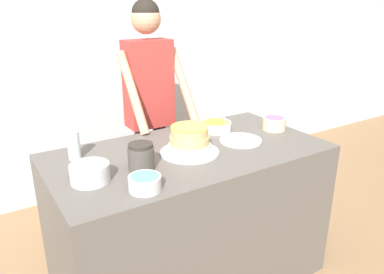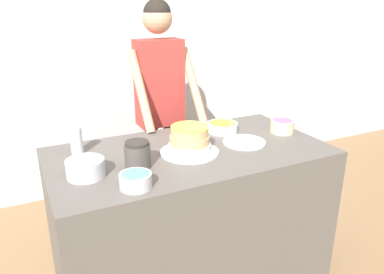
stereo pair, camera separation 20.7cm
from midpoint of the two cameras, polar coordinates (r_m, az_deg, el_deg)
wall_back at (r=3.40m, az=-9.84°, el=13.22°), size 10.00×0.05×2.60m
counter at (r=2.34m, az=2.30°, el=-12.11°), size 1.58×0.84×0.88m
person_baker at (r=2.73m, az=-2.73°, el=6.88°), size 0.45×0.46×1.70m
cake at (r=2.08m, az=2.47°, el=-0.69°), size 0.33×0.33×0.16m
frosting_bowl_purple at (r=2.51m, az=15.91°, el=1.62°), size 0.15×0.15×0.08m
frosting_bowl_orange at (r=2.45m, az=7.08°, el=1.54°), size 0.20×0.20×0.18m
frosting_bowl_white at (r=1.85m, az=-12.89°, el=-4.61°), size 0.19×0.19×0.09m
frosting_bowl_blue at (r=1.72m, az=-5.18°, el=-6.61°), size 0.15×0.15×0.07m
drinking_glass at (r=2.13m, az=-14.59°, el=-0.63°), size 0.07×0.07×0.16m
ceramic_plate at (r=2.28m, az=10.56°, el=-0.82°), size 0.26×0.26×0.01m
stoneware_jar at (r=1.91m, az=-5.24°, el=-2.78°), size 0.13×0.13×0.14m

